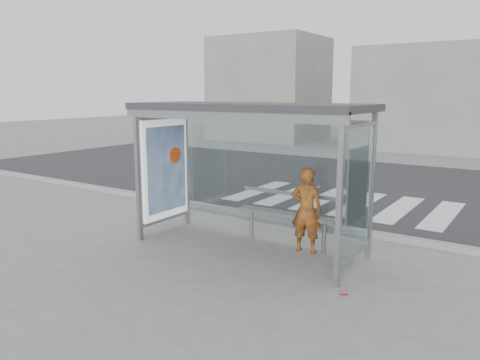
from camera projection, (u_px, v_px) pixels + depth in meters
name	position (u px, v px, depth m)	size (l,w,h in m)	color
ground	(247.00, 249.00, 8.51)	(80.00, 80.00, 0.00)	slate
road	(371.00, 186.00, 14.24)	(30.00, 10.00, 0.01)	#28282A
curb	(296.00, 221.00, 10.10)	(30.00, 0.18, 0.12)	gray
crosswalk	(340.00, 201.00, 12.20)	(5.55, 3.00, 0.00)	silver
bus_shelter	(232.00, 139.00, 8.40)	(4.25, 1.65, 2.62)	gray
building_left	(269.00, 89.00, 28.14)	(6.00, 5.00, 6.00)	slate
building_center	(447.00, 99.00, 22.79)	(8.00, 5.00, 5.00)	slate
person	(306.00, 210.00, 8.22)	(0.56, 0.37, 1.53)	red
bench	(287.00, 214.00, 8.62)	(1.95, 0.24, 1.01)	slate
soda_can	(344.00, 293.00, 6.57)	(0.06, 0.06, 0.11)	#CE3C77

